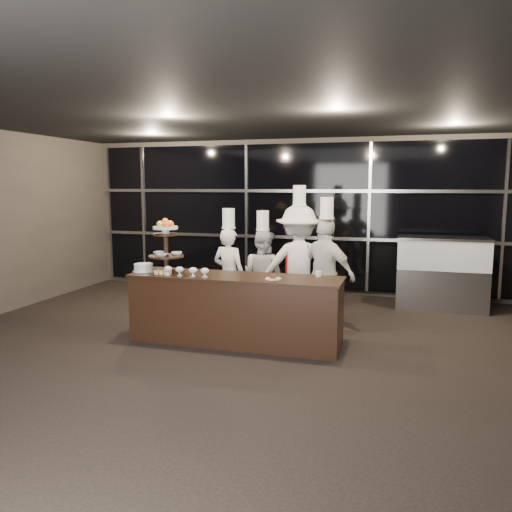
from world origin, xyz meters
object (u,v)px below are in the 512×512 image
(chef_b, at_px, (263,274))
(buffet_counter, at_px, (235,309))
(chef_a, at_px, (229,273))
(display_case, at_px, (442,269))
(chef_d, at_px, (326,274))
(display_stand, at_px, (166,242))
(layer_cake, at_px, (144,268))
(chef_c, at_px, (299,266))

(chef_b, bearing_deg, buffet_counter, -91.43)
(chef_a, bearing_deg, display_case, 28.86)
(display_case, relative_size, chef_d, 0.77)
(buffet_counter, xyz_separation_m, display_stand, (-1.00, -0.00, 0.87))
(display_case, bearing_deg, chef_a, -151.14)
(chef_a, bearing_deg, layer_cake, -130.14)
(display_case, distance_m, chef_a, 3.67)
(chef_a, distance_m, chef_b, 0.53)
(layer_cake, relative_size, chef_d, 0.15)
(display_stand, distance_m, chef_b, 1.73)
(display_stand, relative_size, display_case, 0.50)
(display_stand, xyz_separation_m, chef_d, (2.06, 0.93, -0.50))
(display_case, distance_m, chef_c, 2.72)
(buffet_counter, xyz_separation_m, chef_c, (0.63, 1.11, 0.45))
(display_stand, distance_m, layer_cake, 0.49)
(buffet_counter, xyz_separation_m, chef_d, (1.06, 0.93, 0.37))
(display_stand, relative_size, layer_cake, 2.48)
(layer_cake, height_order, chef_c, chef_c)
(buffet_counter, xyz_separation_m, chef_b, (0.03, 1.25, 0.26))
(chef_a, bearing_deg, display_stand, -119.31)
(display_case, relative_size, chef_b, 0.87)
(display_case, distance_m, chef_d, 2.52)
(layer_cake, bearing_deg, chef_c, 30.73)
(display_case, xyz_separation_m, chef_d, (-1.71, -1.84, 0.15))
(buffet_counter, height_order, display_case, display_case)
(display_stand, xyz_separation_m, chef_c, (1.63, 1.11, -0.43))
(buffet_counter, bearing_deg, chef_d, 41.22)
(display_stand, relative_size, chef_a, 0.42)
(buffet_counter, xyz_separation_m, layer_cake, (-1.32, -0.05, 0.51))
(buffet_counter, distance_m, chef_a, 1.13)
(chef_b, bearing_deg, layer_cake, -136.23)
(buffet_counter, bearing_deg, display_stand, -179.99)
(buffet_counter, height_order, chef_d, chef_d)
(chef_b, relative_size, chef_c, 0.82)
(layer_cake, bearing_deg, chef_d, 22.35)
(chef_b, height_order, chef_d, chef_d)
(display_case, bearing_deg, chef_d, -132.97)
(buffet_counter, height_order, chef_c, chef_c)
(chef_a, distance_m, chef_d, 1.51)
(display_case, height_order, chef_a, chef_a)
(buffet_counter, bearing_deg, chef_a, 113.76)
(display_case, height_order, chef_c, chef_c)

